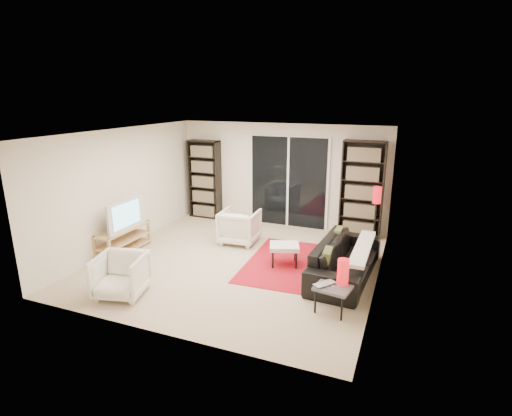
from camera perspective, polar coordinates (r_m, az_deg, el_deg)
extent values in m
plane|color=beige|center=(7.56, -2.63, -7.70)|extent=(5.00, 5.00, 0.00)
cube|color=silver|center=(9.44, 3.56, 4.73)|extent=(5.00, 0.02, 2.40)
cube|color=silver|center=(5.11, -14.48, -5.56)|extent=(5.00, 0.02, 2.40)
cube|color=silver|center=(8.49, -18.32, 2.67)|extent=(0.02, 5.00, 2.40)
cube|color=silver|center=(6.57, 17.52, -0.99)|extent=(0.02, 5.00, 2.40)
cube|color=white|center=(6.96, -2.88, 10.73)|extent=(5.00, 5.00, 0.02)
cube|color=white|center=(9.38, 4.65, 3.70)|extent=(1.92, 0.06, 2.16)
cube|color=black|center=(9.35, 4.59, 3.66)|extent=(1.80, 0.02, 2.10)
cube|color=white|center=(9.34, 4.57, 3.65)|extent=(0.05, 0.02, 2.10)
cube|color=black|center=(10.11, -7.32, 4.08)|extent=(0.80, 0.30, 1.95)
cube|color=#AE572B|center=(10.09, -7.38, 4.06)|extent=(0.70, 0.22, 1.85)
cube|color=black|center=(8.92, 14.89, 2.57)|extent=(0.90, 0.30, 2.10)
cube|color=#AE572B|center=(8.90, 14.88, 2.54)|extent=(0.80, 0.22, 2.00)
cube|color=#DDB36E|center=(8.28, -18.54, -2.86)|extent=(0.40, 1.26, 0.04)
cube|color=#DDB36E|center=(8.35, -18.40, -4.35)|extent=(0.40, 1.26, 0.03)
cube|color=#DDB36E|center=(8.42, -18.29, -5.57)|extent=(0.40, 1.26, 0.04)
cube|color=#DDB36E|center=(8.06, -22.01, -5.46)|extent=(0.05, 0.05, 0.50)
cube|color=#DDB36E|center=(8.88, -16.84, -3.01)|extent=(0.05, 0.05, 0.50)
cube|color=#DDB36E|center=(7.83, -20.18, -5.87)|extent=(0.05, 0.05, 0.50)
cube|color=#DDB36E|center=(8.68, -15.05, -3.31)|extent=(0.05, 0.05, 0.50)
imported|color=black|center=(8.18, -18.62, -0.80)|extent=(0.14, 1.02, 0.59)
cube|color=#AC111F|center=(7.50, 5.40, -7.90)|extent=(1.78, 2.34, 0.01)
imported|color=black|center=(7.04, 12.67, -7.12)|extent=(0.97, 2.22, 0.63)
imported|color=silver|center=(8.40, -2.37, -2.64)|extent=(0.81, 0.83, 0.71)
imported|color=silver|center=(6.59, -18.77, -9.11)|extent=(0.88, 0.89, 0.67)
cube|color=silver|center=(7.31, 4.08, -5.52)|extent=(0.64, 0.58, 0.08)
cylinder|color=black|center=(7.22, 2.40, -7.48)|extent=(0.04, 0.04, 0.32)
cylinder|color=black|center=(7.54, 2.41, -6.45)|extent=(0.04, 0.04, 0.32)
cylinder|color=black|center=(7.24, 5.76, -7.51)|extent=(0.04, 0.04, 0.32)
cylinder|color=black|center=(7.55, 5.62, -6.47)|extent=(0.04, 0.04, 0.32)
cube|color=#4D4D53|center=(5.92, 11.10, -10.96)|extent=(0.57, 0.57, 0.04)
cylinder|color=black|center=(5.91, 8.48, -12.98)|extent=(0.03, 0.03, 0.38)
cylinder|color=black|center=(6.23, 9.93, -11.43)|extent=(0.03, 0.03, 0.38)
cylinder|color=black|center=(5.79, 12.16, -13.82)|extent=(0.03, 0.03, 0.38)
cylinder|color=black|center=(6.12, 13.43, -12.18)|extent=(0.03, 0.03, 0.38)
imported|color=silver|center=(5.86, 10.08, -10.82)|extent=(0.38, 0.40, 0.03)
cylinder|color=red|center=(5.90, 12.32, -8.88)|extent=(0.17, 0.17, 0.38)
cylinder|color=black|center=(8.68, 16.33, -5.07)|extent=(0.19, 0.19, 0.03)
cylinder|color=black|center=(8.53, 16.57, -2.20)|extent=(0.03, 0.03, 0.94)
cylinder|color=red|center=(8.36, 16.90, 1.79)|extent=(0.17, 0.17, 0.34)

